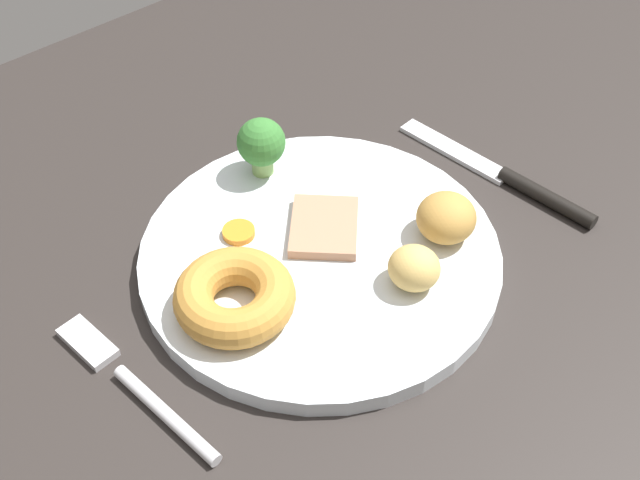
# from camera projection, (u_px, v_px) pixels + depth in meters

# --- Properties ---
(dining_table) EXTENTS (1.20, 0.84, 0.04)m
(dining_table) POSITION_uv_depth(u_px,v_px,m) (304.00, 320.00, 0.59)
(dining_table) COLOR #2B2623
(dining_table) RESTS_ON ground
(dinner_plate) EXTENTS (0.26, 0.26, 0.01)m
(dinner_plate) POSITION_uv_depth(u_px,v_px,m) (320.00, 256.00, 0.60)
(dinner_plate) COLOR white
(dinner_plate) RESTS_ON dining_table
(meat_slice_main) EXTENTS (0.08, 0.08, 0.01)m
(meat_slice_main) POSITION_uv_depth(u_px,v_px,m) (324.00, 227.00, 0.60)
(meat_slice_main) COLOR tan
(meat_slice_main) RESTS_ON dinner_plate
(yorkshire_pudding) EXTENTS (0.08, 0.08, 0.03)m
(yorkshire_pudding) POSITION_uv_depth(u_px,v_px,m) (235.00, 297.00, 0.54)
(yorkshire_pudding) COLOR #C68938
(yorkshire_pudding) RESTS_ON dinner_plate
(roast_potato_left) EXTENTS (0.05, 0.05, 0.03)m
(roast_potato_left) POSITION_uv_depth(u_px,v_px,m) (414.00, 268.00, 0.56)
(roast_potato_left) COLOR #D8B260
(roast_potato_left) RESTS_ON dinner_plate
(roast_potato_right) EXTENTS (0.06, 0.06, 0.03)m
(roast_potato_right) POSITION_uv_depth(u_px,v_px,m) (446.00, 218.00, 0.59)
(roast_potato_right) COLOR #BC8C42
(roast_potato_right) RESTS_ON dinner_plate
(carrot_coin_front) EXTENTS (0.02, 0.02, 0.01)m
(carrot_coin_front) POSITION_uv_depth(u_px,v_px,m) (241.00, 231.00, 0.60)
(carrot_coin_front) COLOR orange
(carrot_coin_front) RESTS_ON dinner_plate
(broccoli_floret) EXTENTS (0.04, 0.04, 0.05)m
(broccoli_floret) POSITION_uv_depth(u_px,v_px,m) (261.00, 144.00, 0.63)
(broccoli_floret) COLOR #8CB766
(broccoli_floret) RESTS_ON dinner_plate
(fork) EXTENTS (0.03, 0.15, 0.01)m
(fork) POSITION_uv_depth(u_px,v_px,m) (132.00, 383.00, 0.52)
(fork) COLOR silver
(fork) RESTS_ON dining_table
(knife) EXTENTS (0.03, 0.19, 0.01)m
(knife) POSITION_uv_depth(u_px,v_px,m) (511.00, 179.00, 0.66)
(knife) COLOR black
(knife) RESTS_ON dining_table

